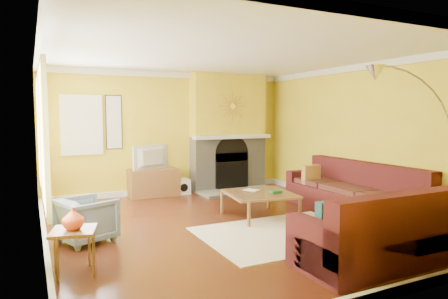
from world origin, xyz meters
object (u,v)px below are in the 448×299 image
sectional_sofa (326,199)px  armchair (87,220)px  coffee_table (260,205)px  arc_lamp (417,165)px  side_table (74,252)px  media_console (154,183)px

sectional_sofa → armchair: sectional_sofa is taller
coffee_table → arc_lamp: 2.78m
side_table → coffee_table: bearing=21.6°
coffee_table → side_table: size_ratio=2.15×
arc_lamp → media_console: bearing=109.9°
sectional_sofa → side_table: sectional_sofa is taller
arc_lamp → coffee_table: bearing=105.1°
media_console → side_table: (-1.98, -3.77, -0.04)m
coffee_table → side_table: side_table is taller
coffee_table → sectional_sofa: bearing=-58.5°
coffee_table → arc_lamp: arc_lamp is taller
armchair → arc_lamp: arc_lamp is taller
armchair → side_table: 1.15m
media_console → side_table: size_ratio=2.11×
media_console → armchair: 3.16m
arc_lamp → sectional_sofa: bearing=92.6°
sectional_sofa → arc_lamp: (0.07, -1.53, 0.70)m
sectional_sofa → coffee_table: (-0.61, 1.00, -0.24)m
coffee_table → arc_lamp: (0.68, -2.53, 0.93)m
armchair → side_table: bearing=145.3°
media_console → side_table: bearing=-117.7°
armchair → side_table: armchair is taller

